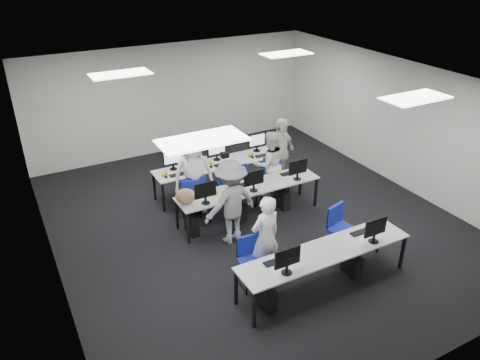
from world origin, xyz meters
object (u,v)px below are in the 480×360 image
chair_5 (191,201)px  chair_6 (227,191)px  desk_mid (249,189)px  student_1 (269,164)px  chair_0 (252,271)px  photographer (231,202)px  chair_7 (269,181)px  student_3 (280,154)px  student_2 (194,174)px  chair_4 (275,183)px  student_0 (265,237)px  chair_3 (243,193)px  desk_front (325,253)px  chair_1 (341,238)px

chair_5 → chair_6: chair_5 is taller
desk_mid → student_1: size_ratio=2.01×
chair_0 → photographer: (0.31, 1.38, 0.59)m
chair_7 → student_3: 0.70m
chair_6 → student_2: bearing=-162.6°
chair_4 → chair_6: chair_4 is taller
chair_0 → student_0: (0.32, 0.12, 0.52)m
chair_7 → student_2: size_ratio=0.52×
chair_0 → chair_3: (1.21, 2.52, 0.00)m
desk_front → chair_4: bearing=71.9°
chair_7 → student_0: bearing=-103.9°
desk_mid → chair_0: size_ratio=3.57×
chair_5 → chair_7: chair_7 is taller
student_2 → student_3: size_ratio=1.02×
chair_5 → student_0: 2.69m
desk_front → student_0: bearing=135.0°
student_2 → chair_5: bearing=-140.9°
desk_front → chair_5: bearing=107.0°
desk_mid → chair_4: (1.04, 0.60, -0.39)m
student_0 → photographer: size_ratio=0.92×
chair_4 → photographer: 2.24m
chair_5 → student_0: size_ratio=0.55×
chair_0 → photographer: size_ratio=0.51×
desk_mid → student_1: bearing=36.1°
desk_front → student_3: size_ratio=1.81×
chair_6 → chair_4: bearing=3.5°
student_2 → student_0: bearing=-76.8°
desk_front → chair_3: 3.17m
chair_5 → student_3: size_ratio=0.50×
student_1 → student_3: bearing=-145.4°
chair_0 → student_1: 3.33m
chair_7 → student_1: 0.51m
chair_0 → chair_1: bearing=7.3°
chair_3 → student_3: student_3 is taller
chair_6 → chair_7: (1.05, -0.10, 0.04)m
chair_1 → student_2: size_ratio=0.53×
desk_mid → student_2: 1.26m
student_3 → photographer: bearing=-165.0°
chair_0 → chair_7: 3.39m
desk_mid → student_3: size_ratio=1.81×
desk_front → chair_1: (0.92, 0.64, -0.38)m
student_1 → student_2: (-1.82, 0.17, 0.10)m
photographer → desk_mid: bearing=-148.6°
chair_6 → chair_7: 1.06m
student_1 → student_0: bearing=65.3°
chair_0 → chair_4: 3.33m
chair_6 → chair_0: bearing=-93.1°
chair_3 → chair_4: (0.89, 0.07, 0.01)m
desk_mid → chair_5: 1.34m
chair_0 → student_2: 2.88m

